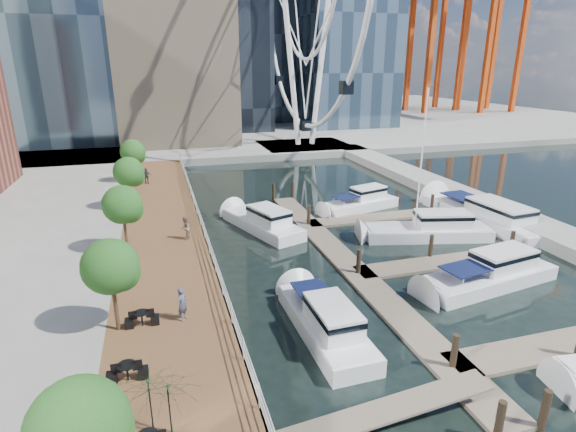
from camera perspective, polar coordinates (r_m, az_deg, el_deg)
The scene contains 16 objects.
ground at distance 22.56m, azimuth 10.54°, elevation -16.95°, with size 520.00×520.00×0.00m, color black.
boardwalk at distance 33.59m, azimuth -15.42°, elevation -3.97°, with size 6.00×60.00×1.00m, color brown.
seawall at distance 33.71m, azimuth -10.33°, elevation -3.50°, with size 0.25×60.00×1.00m, color #595954.
land_far at distance 119.17m, azimuth -12.28°, elevation 12.13°, with size 200.00×114.00×1.00m, color gray.
breakwater at distance 47.94m, azimuth 21.44°, elevation 2.15°, with size 4.00×60.00×1.00m, color gray.
pier at distance 72.99m, azimuth 2.18°, elevation 8.69°, with size 14.00×12.00×1.00m, color gray.
railing at distance 33.34m, azimuth -10.60°, elevation -1.89°, with size 0.10×60.00×1.05m, color white, non-canonical shape.
floating_docks at distance 33.52m, azimuth 15.22°, elevation -4.02°, with size 16.00×34.00×2.60m.
port_cranes at distance 135.71m, azimuth 19.27°, elevation 20.56°, with size 40.00×52.00×38.00m.
street_trees at distance 31.51m, azimuth -20.31°, elevation 1.35°, with size 2.60×42.60×4.60m.
cafe_tables at distance 18.40m, azimuth -18.67°, elevation -21.76°, with size 2.50×13.70×0.74m.
yacht_foreground at distance 30.95m, azimuth 23.98°, elevation -7.99°, with size 2.72×10.14×2.15m, color silver, non-canonical shape.
pedestrian_near at distance 23.08m, azimuth -13.26°, elevation -10.83°, with size 0.62×0.41×1.71m, color #45475C.
pedestrian_mid at distance 33.20m, azimuth -12.91°, elevation -1.52°, with size 0.83×0.65×1.72m, color #816359.
pedestrian_far at distance 50.19m, azimuth -17.51°, elevation 4.87°, with size 1.00×0.42×1.70m, color #2E323A.
moored_yachts at distance 36.42m, azimuth 16.30°, elevation -3.12°, with size 24.35×30.02×11.50m.
Camera 1 is at (-8.86, -16.18, 12.99)m, focal length 28.00 mm.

